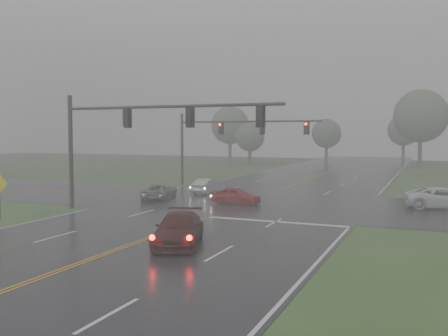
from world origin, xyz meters
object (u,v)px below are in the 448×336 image
at_px(signal_gantry_near, 130,128).
at_px(sedan_red, 236,204).
at_px(sedan_silver, 207,193).
at_px(sedan_maroon, 179,245).
at_px(car_grey, 160,199).
at_px(pickup_white, 444,209).
at_px(signal_gantry_far, 223,135).

bearing_deg(signal_gantry_near, sedan_red, 51.26).
bearing_deg(sedan_red, signal_gantry_near, 143.37).
bearing_deg(signal_gantry_near, sedan_silver, 88.99).
xyz_separation_m(sedan_maroon, signal_gantry_near, (-7.42, 7.21, 5.54)).
distance_m(car_grey, pickup_white, 21.07).
bearing_deg(sedan_red, pickup_white, -73.52).
distance_m(sedan_red, sedan_silver, 7.20).
xyz_separation_m(sedan_red, car_grey, (-6.74, 0.46, 0.00)).
xyz_separation_m(sedan_silver, pickup_white, (18.91, -1.74, 0.00)).
height_order(sedan_red, car_grey, sedan_red).
bearing_deg(pickup_white, sedan_red, 93.62).
bearing_deg(sedan_maroon, car_grey, 103.34).
height_order(sedan_red, signal_gantry_near, signal_gantry_near).
distance_m(sedan_silver, pickup_white, 18.99).
xyz_separation_m(sedan_maroon, sedan_silver, (-7.21, 18.81, 0.00)).
height_order(sedan_red, signal_gantry_far, signal_gantry_far).
bearing_deg(sedan_red, sedan_silver, 44.05).
relative_size(sedan_maroon, sedan_red, 1.36).
relative_size(sedan_silver, car_grey, 0.89).
relative_size(sedan_red, sedan_silver, 0.95).
height_order(car_grey, signal_gantry_near, signal_gantry_near).
height_order(car_grey, pickup_white, pickup_white).
bearing_deg(sedan_maroon, signal_gantry_near, 115.87).
bearing_deg(signal_gantry_far, sedan_maroon, -71.74).
xyz_separation_m(sedan_maroon, signal_gantry_far, (-7.83, 23.73, 5.08)).
height_order(sedan_red, sedan_silver, sedan_silver).
height_order(sedan_maroon, sedan_red, sedan_maroon).
distance_m(sedan_silver, signal_gantry_far, 7.10).
xyz_separation_m(signal_gantry_near, signal_gantry_far, (-0.41, 16.52, -0.46)).
distance_m(sedan_silver, car_grey, 5.26).
relative_size(sedan_maroon, pickup_white, 0.95).
bearing_deg(pickup_white, sedan_silver, 73.98).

